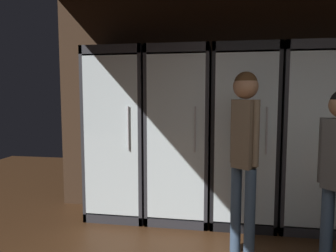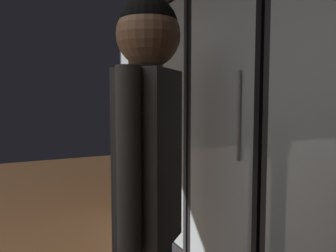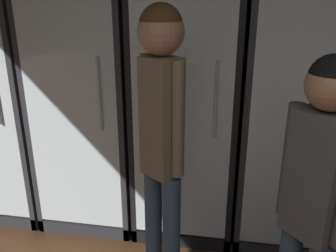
{
  "view_description": "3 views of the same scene",
  "coord_description": "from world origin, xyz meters",
  "px_view_note": "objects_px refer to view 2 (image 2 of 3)",
  "views": [
    {
      "loc": [
        -0.85,
        -0.97,
        1.52
      ],
      "look_at": [
        -1.41,
        2.43,
        1.18
      ],
      "focal_mm": 33.18,
      "sensor_mm": 36.0,
      "label": 1
    },
    {
      "loc": [
        1.11,
        1.24,
        1.24
      ],
      "look_at": [
        -1.43,
        2.5,
        1.01
      ],
      "focal_mm": 35.63,
      "sensor_mm": 36.0,
      "label": 2
    },
    {
      "loc": [
        -0.27,
        0.21,
        1.79
      ],
      "look_at": [
        -0.64,
        2.29,
        1.0
      ],
      "focal_mm": 38.93,
      "sensor_mm": 36.0,
      "label": 3
    }
  ],
  "objects_px": {
    "cooler_left": "(199,124)",
    "shopper_far": "(149,179)",
    "cooler_far_left": "(161,119)",
    "cooler_center": "(259,134)",
    "shopper_near": "(147,122)"
  },
  "relations": [
    {
      "from": "cooler_left",
      "to": "shopper_far",
      "type": "bearing_deg",
      "value": -36.82
    },
    {
      "from": "cooler_far_left",
      "to": "cooler_left",
      "type": "bearing_deg",
      "value": 0.11
    },
    {
      "from": "cooler_center",
      "to": "shopper_far",
      "type": "relative_size",
      "value": 1.34
    },
    {
      "from": "cooler_left",
      "to": "cooler_far_left",
      "type": "bearing_deg",
      "value": -179.89
    },
    {
      "from": "cooler_far_left",
      "to": "shopper_near",
      "type": "relative_size",
      "value": 1.2
    },
    {
      "from": "cooler_center",
      "to": "shopper_far",
      "type": "xyz_separation_m",
      "value": [
        0.68,
        -1.08,
        -0.04
      ]
    },
    {
      "from": "cooler_far_left",
      "to": "cooler_center",
      "type": "xyz_separation_m",
      "value": [
        1.51,
        0.0,
        -0.02
      ]
    },
    {
      "from": "cooler_left",
      "to": "shopper_far",
      "type": "xyz_separation_m",
      "value": [
        1.44,
        -1.08,
        -0.05
      ]
    },
    {
      "from": "cooler_left",
      "to": "cooler_center",
      "type": "distance_m",
      "value": 0.76
    },
    {
      "from": "cooler_center",
      "to": "shopper_near",
      "type": "distance_m",
      "value": 0.79
    },
    {
      "from": "cooler_far_left",
      "to": "shopper_near",
      "type": "bearing_deg",
      "value": -27.95
    },
    {
      "from": "shopper_near",
      "to": "shopper_far",
      "type": "relative_size",
      "value": 1.11
    },
    {
      "from": "cooler_center",
      "to": "cooler_far_left",
      "type": "bearing_deg",
      "value": -179.97
    },
    {
      "from": "cooler_center",
      "to": "shopper_near",
      "type": "relative_size",
      "value": 1.2
    },
    {
      "from": "cooler_center",
      "to": "shopper_near",
      "type": "bearing_deg",
      "value": -93.1
    }
  ]
}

